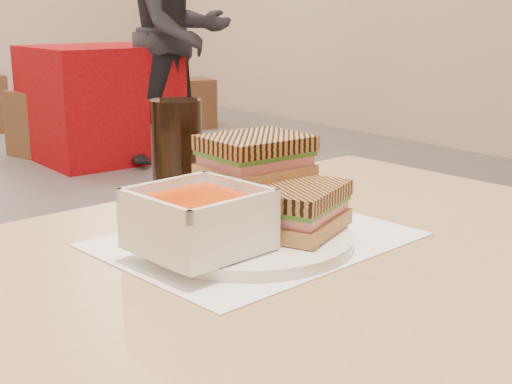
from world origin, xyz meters
TOP-DOWN VIEW (x-y plane):
  - main_table at (-0.07, -2.05)m, footprint 1.24×0.77m
  - tray_liner at (0.03, -1.98)m, footprint 0.39×0.32m
  - plate at (0.01, -1.99)m, footprint 0.26×0.26m
  - soup_bowl at (-0.07, -2.00)m, footprint 0.15×0.15m
  - panini_lower at (0.06, -2.02)m, footprint 0.16×0.15m
  - panini_upper at (0.06, -1.94)m, footprint 0.13×0.11m
  - cola_glass at (0.03, -1.78)m, footprint 0.07×0.07m
  - bg_table_1 at (1.71, 1.98)m, footprint 0.90×0.90m
  - bg_chair_1l at (1.44, 2.33)m, footprint 0.52×0.52m
  - bg_chair_1r at (2.96, 2.75)m, footprint 0.48×0.48m
  - patron_b at (2.11, 1.52)m, footprint 0.96×0.80m

SIDE VIEW (x-z plane):
  - bg_chair_1r at x=2.96m, z-range 0.00..0.44m
  - bg_chair_1l at x=1.44m, z-range 0.00..0.47m
  - bg_table_1 at x=1.71m, z-range 0.00..0.79m
  - main_table at x=-0.07m, z-range 0.26..1.01m
  - tray_liner at x=0.03m, z-range 0.75..0.75m
  - plate at x=0.01m, z-range 0.75..0.77m
  - panini_lower at x=0.06m, z-range 0.77..0.82m
  - soup_bowl at x=-0.07m, z-range 0.76..0.83m
  - cola_glass at x=0.03m, z-range 0.75..0.91m
  - panini_upper at x=0.06m, z-range 0.82..0.87m
  - patron_b at x=2.11m, z-range 0.00..1.77m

